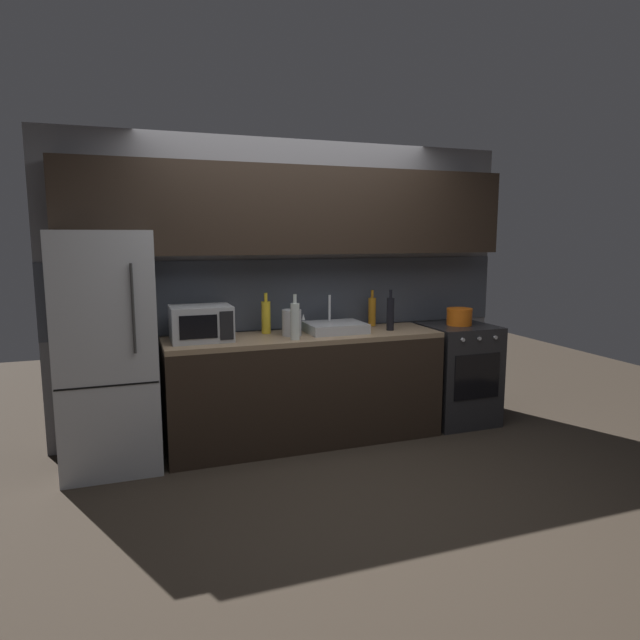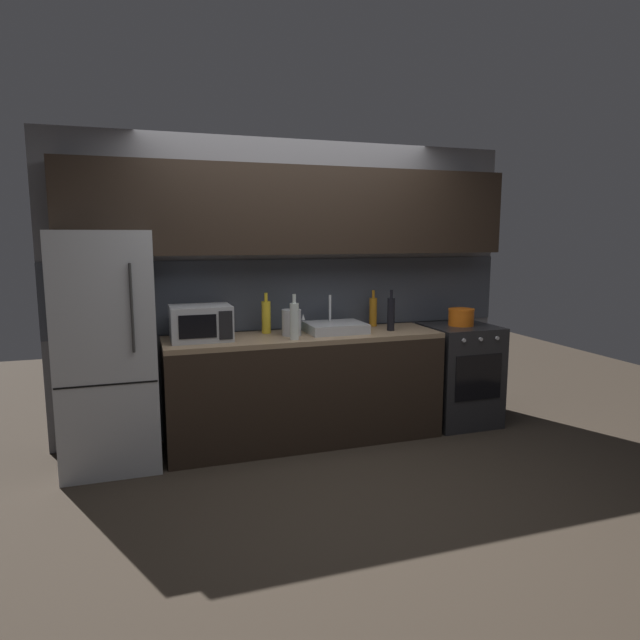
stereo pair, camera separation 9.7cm
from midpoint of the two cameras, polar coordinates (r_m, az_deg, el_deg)
ground_plane at (r=3.97m, az=1.94°, el=-16.65°), size 10.00×10.00×0.00m
back_wall at (r=4.72m, az=-3.35°, el=6.86°), size 4.00×0.44×2.50m
counter_run at (r=4.61m, az=-2.18°, el=-7.04°), size 2.26×0.60×0.90m
refrigerator at (r=4.32m, az=-21.69°, el=-3.02°), size 0.68×0.69×1.74m
oven_range at (r=5.22m, az=13.44°, el=-5.39°), size 0.60×0.62×0.90m
microwave at (r=4.33m, az=-12.79°, el=-0.34°), size 0.46×0.35×0.27m
sink_basin at (r=4.62m, az=0.96°, el=-0.75°), size 0.48×0.38×0.30m
kettle at (r=4.46m, az=-3.55°, el=-0.27°), size 0.19×0.16×0.23m
wine_bottle_clear at (r=4.27m, az=-3.25°, el=-0.08°), size 0.07×0.07×0.36m
wine_bottle_amber at (r=4.94m, az=4.83°, el=0.91°), size 0.07×0.07×0.32m
wine_bottle_yellow at (r=4.58m, az=-6.20°, el=0.35°), size 0.08×0.08×0.34m
wine_bottle_dark at (r=4.73m, az=6.68°, el=0.67°), size 0.06×0.06×0.35m
mug_green at (r=4.66m, az=-3.58°, el=-0.60°), size 0.09×0.09×0.09m
cooking_pot at (r=5.12m, az=13.65°, el=0.34°), size 0.23×0.23×0.15m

